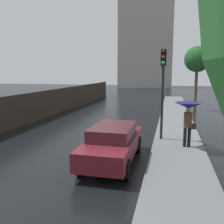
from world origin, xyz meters
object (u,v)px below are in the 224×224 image
at_px(traffic_light, 163,78).
at_px(street_tree_near, 197,60).
at_px(pedestrian_with_umbrella_near, 188,110).
at_px(car_maroon_mid_road, 113,143).

bearing_deg(traffic_light, street_tree_near, 76.88).
distance_m(traffic_light, street_tree_near, 11.01).
height_order(pedestrian_with_umbrella_near, street_tree_near, street_tree_near).
bearing_deg(street_tree_near, pedestrian_with_umbrella_near, -96.58).
bearing_deg(pedestrian_with_umbrella_near, traffic_light, -52.59).
height_order(traffic_light, street_tree_near, street_tree_near).
height_order(car_maroon_mid_road, pedestrian_with_umbrella_near, pedestrian_with_umbrella_near).
bearing_deg(pedestrian_with_umbrella_near, street_tree_near, -107.06).
relative_size(car_maroon_mid_road, pedestrian_with_umbrella_near, 2.20).
distance_m(pedestrian_with_umbrella_near, traffic_light, 2.04).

